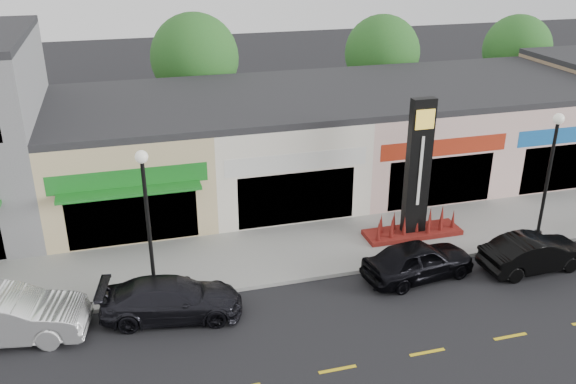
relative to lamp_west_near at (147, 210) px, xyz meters
name	(u,v)px	position (x,y,z in m)	size (l,w,h in m)	color
ground	(388,301)	(8.00, -2.50, -3.48)	(120.00, 120.00, 0.00)	black
sidewalk	(345,243)	(8.00, 1.85, -3.40)	(52.00, 4.30, 0.15)	gray
curb	(366,270)	(8.00, -0.40, -3.40)	(52.00, 0.20, 0.15)	gray
shop_beige	(126,154)	(-0.50, 8.96, -1.08)	(7.00, 10.85, 4.80)	#CBB682
shop_cream	(269,141)	(6.50, 8.97, -1.08)	(7.00, 10.01, 4.80)	silver
shop_pink_w	(397,130)	(13.50, 8.97, -1.08)	(7.00, 10.01, 4.80)	#CFA69D
shop_pink_e	(512,120)	(20.50, 8.97, -1.08)	(7.00, 10.01, 4.80)	#CFA69D
tree_rear_west	(195,57)	(4.00, 17.00, 1.74)	(5.20, 5.20, 7.83)	#382619
tree_rear_mid	(382,53)	(16.00, 17.00, 1.41)	(4.80, 4.80, 7.29)	#382619
tree_rear_east	(517,49)	(26.00, 17.00, 1.15)	(4.60, 4.60, 6.94)	#382619
lamp_west_near	(147,210)	(0.00, 0.00, 0.00)	(0.44, 0.44, 5.47)	black
lamp_east_near	(550,165)	(16.00, 0.00, 0.00)	(0.44, 0.44, 5.47)	black
pylon_sign	(416,189)	(11.00, 1.70, -1.20)	(4.20, 1.30, 6.00)	#5E1310
car_white_van	(5,316)	(-4.79, -1.14, -2.63)	(5.15, 1.80, 1.70)	white
car_dark_sedan	(172,299)	(0.48, -1.37, -2.78)	(4.78, 1.94, 1.39)	black
car_black_sedan	(418,260)	(9.73, -1.32, -2.73)	(4.36, 1.76, 1.49)	black
car_black_conv	(534,253)	(14.35, -1.97, -2.77)	(4.28, 1.49, 1.41)	black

